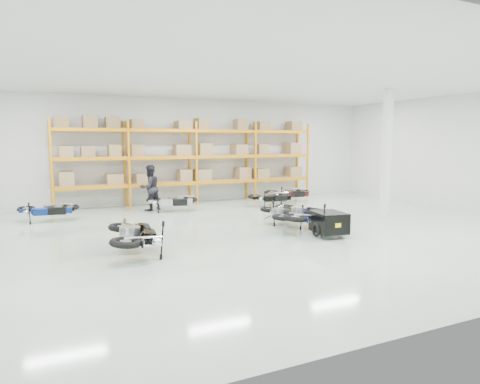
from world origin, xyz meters
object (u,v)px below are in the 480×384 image
moto_back_b (171,198)px  moto_back_c (271,195)px  moto_back_a (47,206)px  person_back (150,188)px  moto_touring_right (298,208)px  moto_back_d (289,190)px  moto_silver_left (282,210)px  moto_blue_centre (303,210)px  moto_black_far_left (135,229)px  trailer (329,222)px

moto_back_b → moto_back_c: bearing=-77.3°
moto_back_a → person_back: size_ratio=0.94×
moto_touring_right → moto_back_d: size_ratio=1.10×
moto_back_a → moto_back_c: moto_back_a is taller
moto_silver_left → moto_back_c: size_ratio=1.09×
moto_silver_left → moto_back_a: 7.79m
moto_blue_centre → moto_black_far_left: (-5.19, -0.76, -0.00)m
moto_back_d → moto_touring_right: bearing=164.8°
moto_blue_centre → trailer: size_ratio=1.21×
trailer → moto_back_b: (-2.75, 6.11, 0.11)m
moto_blue_centre → moto_black_far_left: bearing=39.9°
moto_back_c → person_back: (-4.75, 1.14, 0.39)m
moto_back_b → moto_back_a: bearing=112.9°
moto_silver_left → moto_back_d: bearing=-109.6°
moto_back_d → moto_blue_centre: bearing=166.0°
moto_back_d → moto_back_a: bearing=105.9°
moto_back_a → trailer: bearing=-119.5°
moto_blue_centre → moto_touring_right: 0.52m
moto_back_a → moto_back_b: moto_back_b is taller
moto_black_far_left → moto_back_c: (6.64, 5.26, -0.13)m
moto_silver_left → person_back: size_ratio=0.99×
moto_silver_left → moto_touring_right: bearing=-179.2°
moto_blue_centre → moto_back_c: (1.45, 4.50, -0.13)m
moto_silver_left → trailer: (0.50, -1.72, -0.13)m
moto_silver_left → moto_back_b: size_ratio=1.04×
moto_back_c → moto_blue_centre: bearing=172.4°
moto_back_b → moto_back_d: size_ratio=0.97×
moto_touring_right → moto_back_d: moto_touring_right is taller
moto_black_far_left → moto_back_a: bearing=-64.9°
moto_blue_centre → moto_back_a: (-6.94, 4.79, -0.11)m
moto_black_far_left → moto_touring_right: bearing=-159.1°
moto_touring_right → moto_back_d: (2.58, 4.69, -0.05)m
trailer → moto_back_b: moto_back_b is taller
moto_touring_right → moto_back_a: size_ratio=1.14×
moto_blue_centre → person_back: (-3.30, 5.64, 0.26)m
moto_silver_left → trailer: moto_silver_left is taller
moto_black_far_left → moto_back_a: 5.83m
moto_silver_left → trailer: size_ratio=1.04×
moto_blue_centre → moto_back_b: 5.66m
person_back → moto_back_c: bearing=143.4°
moto_blue_centre → moto_silver_left: 0.73m
person_back → trailer: bearing=93.8°
moto_silver_left → moto_back_b: 4.94m
moto_black_far_left → trailer: size_ratio=1.20×
person_back → moto_blue_centre: bearing=97.2°
moto_back_a → moto_back_c: bearing=-81.7°
moto_touring_right → trailer: (-0.00, -1.60, -0.18)m
moto_touring_right → moto_back_a: bearing=129.8°
moto_silver_left → moto_back_d: size_ratio=1.01×
moto_back_d → person_back: size_ratio=0.98×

